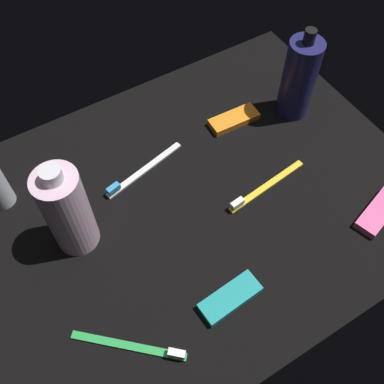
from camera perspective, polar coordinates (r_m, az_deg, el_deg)
ground_plane at (r=83.33cm, az=0.00°, el=-1.36°), size 84.00×64.00×1.20cm
lotion_bottle at (r=93.31cm, az=13.38°, el=13.83°), size 6.68×6.68×19.88cm
bodywash_bottle at (r=73.81cm, az=-15.52°, el=-2.31°), size 7.26×7.26×19.89cm
toothbrush_white at (r=86.36cm, az=-6.57°, el=2.56°), size 17.80×5.24×2.10cm
toothbrush_yellow at (r=84.69cm, az=8.94°, el=0.51°), size 18.02×3.28×2.10cm
toothbrush_green at (r=72.20cm, az=-7.17°, el=-18.87°), size 14.14×12.98×2.10cm
snack_bar_teal at (r=74.06cm, az=4.85°, el=-13.22°), size 10.66×4.75×1.50cm
snack_bar_orange at (r=94.47cm, az=5.32°, el=9.14°), size 10.57×4.46×1.50cm
snack_bar_pink at (r=87.34cm, az=22.55°, el=-2.39°), size 11.11×6.86×1.50cm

